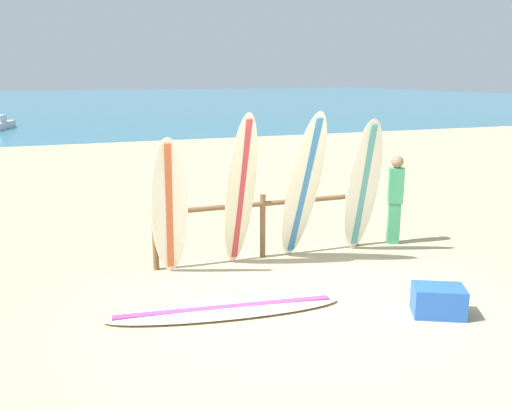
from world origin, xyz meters
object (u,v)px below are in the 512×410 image
at_px(surfboard_leaning_left, 241,191).
at_px(beachgoer_standing, 395,196).
at_px(surfboard_rack, 263,215).
at_px(cooler_box, 438,301).
at_px(surfboard_leaning_far_left, 169,207).
at_px(surfboard_leaning_center, 363,187).
at_px(surfboard_leaning_center_left, 303,188).
at_px(surfboard_lying_on_sand, 225,309).

relative_size(surfboard_leaning_left, beachgoer_standing, 1.54).
bearing_deg(surfboard_rack, cooler_box, -66.44).
bearing_deg(surfboard_leaning_far_left, beachgoer_standing, 3.09).
xyz_separation_m(surfboard_leaning_left, surfboard_leaning_center, (2.03, -0.04, -0.07)).
xyz_separation_m(surfboard_leaning_center_left, cooler_box, (0.72, -2.31, -0.99)).
relative_size(surfboard_rack, surfboard_leaning_far_left, 1.72).
height_order(surfboard_rack, surfboard_lying_on_sand, surfboard_rack).
bearing_deg(surfboard_leaning_left, surfboard_leaning_far_left, -179.28).
distance_m(surfboard_leaning_left, cooler_box, 3.11).
bearing_deg(cooler_box, surfboard_leaning_far_left, 165.36).
xyz_separation_m(surfboard_leaning_center_left, surfboard_leaning_center, (1.08, 0.08, -0.07)).
bearing_deg(surfboard_lying_on_sand, surfboard_leaning_center, 27.45).
relative_size(surfboard_leaning_center_left, surfboard_leaning_center, 1.07).
relative_size(surfboard_rack, beachgoer_standing, 2.30).
bearing_deg(surfboard_lying_on_sand, cooler_box, -22.09).
bearing_deg(surfboard_rack, surfboard_lying_on_sand, -123.55).
height_order(surfboard_leaning_left, surfboard_leaning_center, surfboard_leaning_left).
relative_size(surfboard_leaning_left, surfboard_lying_on_sand, 0.79).
height_order(surfboard_rack, surfboard_leaning_far_left, surfboard_leaning_far_left).
height_order(surfboard_rack, surfboard_leaning_center, surfboard_leaning_center).
bearing_deg(surfboard_leaning_far_left, surfboard_leaning_left, 0.72).
distance_m(surfboard_leaning_far_left, cooler_box, 3.74).
bearing_deg(surfboard_lying_on_sand, surfboard_leaning_far_left, 103.42).
bearing_deg(surfboard_leaning_center_left, surfboard_leaning_far_left, 176.96).
height_order(surfboard_leaning_left, cooler_box, surfboard_leaning_left).
bearing_deg(surfboard_leaning_center, surfboard_leaning_left, 178.81).
distance_m(surfboard_rack, surfboard_leaning_center_left, 0.82).
relative_size(surfboard_lying_on_sand, cooler_box, 4.91).
bearing_deg(surfboard_leaning_center_left, cooler_box, -72.82).
xyz_separation_m(surfboard_leaning_left, surfboard_leaning_center_left, (0.95, -0.12, 0.01)).
xyz_separation_m(surfboard_leaning_left, beachgoer_standing, (2.81, 0.20, -0.33)).
relative_size(surfboard_leaning_far_left, surfboard_lying_on_sand, 0.69).
xyz_separation_m(surfboard_lying_on_sand, beachgoer_standing, (3.53, 1.66, 0.80)).
bearing_deg(beachgoer_standing, surfboard_rack, 177.07).
relative_size(surfboard_rack, cooler_box, 5.80).
bearing_deg(beachgoer_standing, surfboard_leaning_center_left, -170.35).
distance_m(surfboard_leaning_far_left, surfboard_leaning_center, 3.09).
height_order(surfboard_leaning_far_left, beachgoer_standing, surfboard_leaning_far_left).
height_order(surfboard_rack, cooler_box, surfboard_rack).
height_order(surfboard_leaning_far_left, surfboard_leaning_left, surfboard_leaning_left).
bearing_deg(cooler_box, beachgoer_standing, 93.42).
bearing_deg(surfboard_leaning_far_left, surfboard_leaning_center_left, -3.04).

